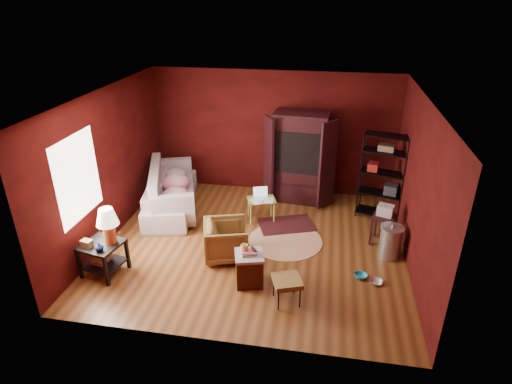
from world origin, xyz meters
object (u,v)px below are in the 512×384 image
hamper (249,268)px  laptop_desk (261,201)px  tv_armoire (300,156)px  sofa (171,191)px  wire_shelving (384,173)px  armchair (226,239)px  side_table (105,235)px

hamper → laptop_desk: bearing=94.1°
hamper → laptop_desk: laptop_desk is taller
laptop_desk → tv_armoire: tv_armoire is taller
sofa → laptop_desk: sofa is taller
wire_shelving → armchair: bearing=-128.5°
hamper → laptop_desk: (-0.15, 2.13, 0.14)m
side_table → hamper: (2.38, 0.12, -0.43)m
hamper → armchair: bearing=129.3°
hamper → wire_shelving: 3.57m
tv_armoire → wire_shelving: bearing=-11.6°
wire_shelving → hamper: bearing=-114.3°
sofa → hamper: sofa is taller
side_table → hamper: size_ratio=1.89×
hamper → tv_armoire: size_ratio=0.31×
tv_armoire → armchair: bearing=-107.9°
laptop_desk → tv_armoire: size_ratio=0.34×
side_table → tv_armoire: tv_armoire is taller
armchair → wire_shelving: bearing=-70.7°
side_table → wire_shelving: bearing=31.0°
armchair → laptop_desk: bearing=-31.3°
side_table → laptop_desk: (2.23, 2.24, -0.29)m
armchair → side_table: size_ratio=0.63×
side_table → wire_shelving: 5.42m
sofa → side_table: 2.38m
sofa → armchair: bearing=-146.3°
sofa → laptop_desk: size_ratio=3.34×
armchair → wire_shelving: size_ratio=0.42×
side_table → tv_armoire: size_ratio=0.59×
tv_armoire → side_table: bearing=-126.3°
armchair → laptop_desk: armchair is taller
sofa → wire_shelving: 4.46m
sofa → tv_armoire: (2.66, 0.96, 0.60)m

